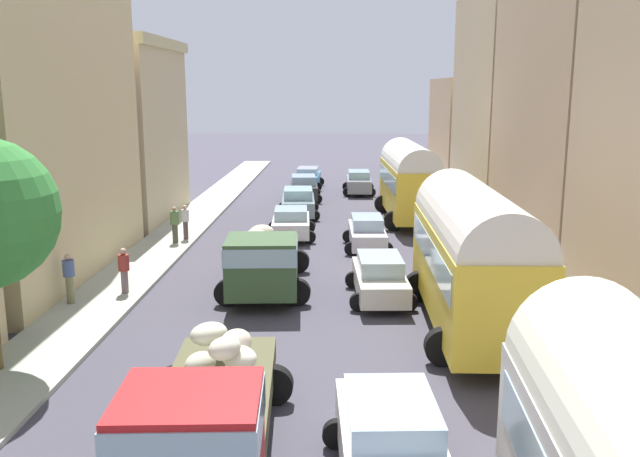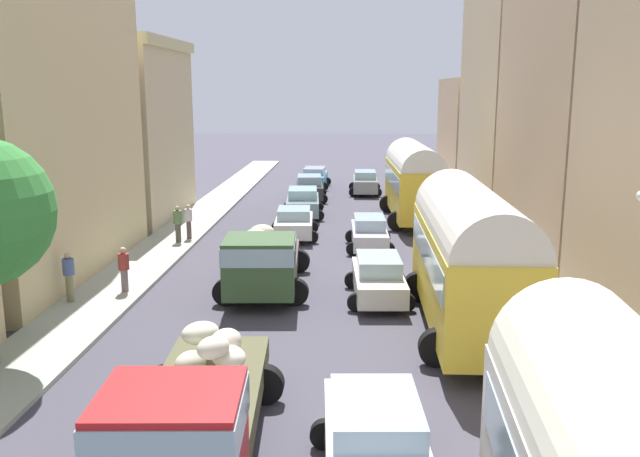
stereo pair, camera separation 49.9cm
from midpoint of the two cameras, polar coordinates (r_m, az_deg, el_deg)
The scene contains 24 objects.
ground_plane at distance 30.63m, azimuth 0.97°, elevation -1.56°, with size 154.00×154.00×0.00m, color #43404C.
sidewalk_left at distance 31.69m, azimuth -12.25°, elevation -1.25°, with size 2.50×70.00×0.14m, color #A6AC9B.
sidewalk_right at distance 31.23m, azimuth 14.39°, elevation -1.54°, with size 2.50×70.00×0.14m, color #969595.
building_left_2 at distance 27.55m, azimuth -24.15°, elevation 10.49°, with size 5.70×12.27×13.86m.
building_left_3 at distance 38.07m, azimuth -15.13°, elevation 8.01°, with size 4.84×9.16×9.61m.
building_right_2 at distance 31.04m, azimuth 21.30°, elevation 8.48°, with size 4.33×11.77×11.42m.
building_right_3 at distance 42.98m, azimuth 16.10°, elevation 10.45°, with size 4.20×12.29×12.80m.
building_right_4 at distance 55.68m, azimuth 13.77°, elevation 8.19°, with size 5.68×11.68×7.78m.
parked_bus_1 at distance 20.19m, azimuth 13.18°, elevation -1.96°, with size 3.38×8.78×4.31m.
parked_bus_2 at distance 36.50m, azimuth 8.30°, elevation 4.24°, with size 3.42×8.31×4.21m.
cargo_truck_0 at distance 12.89m, azimuth -9.83°, elevation -15.24°, with size 3.39×7.26×2.41m.
cargo_truck_1 at distance 23.49m, azimuth -4.26°, elevation -2.60°, with size 3.41×6.91×2.30m.
car_0 at distance 32.27m, azimuth -1.76°, elevation 0.47°, with size 2.45×3.78×1.45m.
car_1 at distance 37.65m, azimuth -1.08°, elevation 2.21°, with size 2.52×4.36×1.60m.
car_2 at distance 43.08m, azimuth -0.57°, elevation 3.43°, with size 2.45×4.11×1.62m.
car_3 at distance 48.52m, azimuth -0.17°, elevation 4.32°, with size 2.30×4.36×1.48m.
car_4 at distance 12.71m, azimuth 5.84°, elevation -17.64°, with size 2.51×4.40×1.69m.
car_5 at distance 23.07m, azimuth 5.56°, elevation -4.16°, with size 2.33×4.22×1.51m.
car_6 at distance 30.15m, azimuth 4.65°, elevation -0.36°, with size 2.18×4.05×1.48m.
car_7 at distance 45.98m, azimuth 4.13°, elevation 3.92°, with size 2.21×4.22×1.56m.
pedestrian_0 at distance 23.62m, azimuth -19.86°, elevation -3.74°, with size 0.51×0.51×1.82m.
pedestrian_1 at distance 24.23m, azimuth -15.65°, elevation -3.24°, with size 0.51×0.51×1.72m.
pedestrian_2 at distance 32.05m, azimuth -10.59°, elevation 0.67°, with size 0.42×0.42×1.76m.
pedestrian_3 at distance 31.40m, azimuth -11.46°, elevation 0.46°, with size 0.54×0.54×1.82m.
Camera 2 is at (1.26, -2.78, 7.08)m, focal length 37.92 mm.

